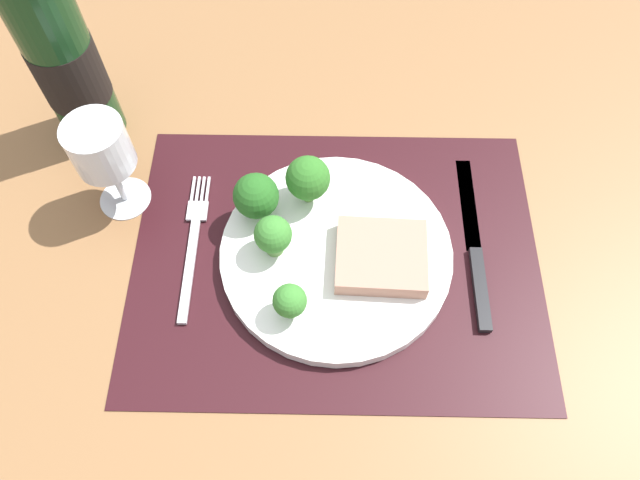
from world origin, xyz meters
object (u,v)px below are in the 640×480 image
Objects in this scene: steak at (381,257)px; knife at (476,254)px; fork at (193,243)px; wine_glass at (102,151)px; plate at (336,254)px; wine_bottle at (64,60)px.

knife is (11.04, 1.82, -2.39)cm from steak.
fork is 32.46cm from knife.
wine_glass is (-30.43, 9.00, 6.32)cm from steak.
fork is 14.06cm from wine_glass.
steak is 0.51× the size of fork.
steak is 0.75× the size of wine_glass.
knife is at bearing 1.91° from plate.
wine_bottle reaches higher than wine_glass.
wine_glass is (-9.02, 6.29, 8.76)cm from fork.
fork is 0.62× the size of wine_bottle.
wine_bottle is 12.74cm from wine_glass.
steak is (4.89, -1.29, 1.89)cm from plate.
plate is 1.36× the size of fork.
plate is 5.40cm from steak.
plate is 15.95cm from knife.
wine_glass is (-41.47, 7.18, 8.71)cm from knife.
knife is at bearing -4.44° from fork.
steak is 0.43× the size of knife.
knife is 0.75× the size of wine_bottle.
steak is at bearing -14.74° from plate.
plate is at bearing -7.79° from fork.
fork is at bearing -34.89° from wine_glass.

